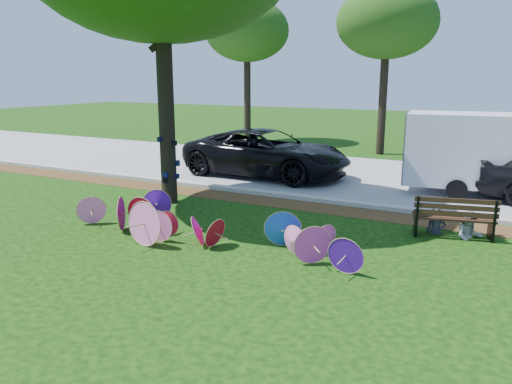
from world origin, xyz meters
TOP-DOWN VIEW (x-y plane):
  - ground at (0.00, 0.00)m, footprint 90.00×90.00m
  - mulch_strip at (0.00, 4.50)m, footprint 90.00×1.00m
  - curb at (0.00, 5.20)m, footprint 90.00×0.30m
  - street at (0.00, 9.35)m, footprint 90.00×8.00m
  - parasol_pile at (-0.26, 0.63)m, footprint 7.12×2.13m
  - black_van at (-2.13, 7.83)m, footprint 6.07×3.00m
  - cargo_trailer at (4.18, 8.17)m, footprint 3.25×2.28m
  - park_bench at (4.61, 3.61)m, footprint 1.88×1.06m
  - person_left at (4.26, 3.66)m, footprint 0.47×0.36m
  - person_right at (4.96, 3.66)m, footprint 0.71×0.63m
  - bg_trees at (1.40, 15.39)m, footprint 23.16×5.53m

SIDE VIEW (x-z plane):
  - ground at x=0.00m, z-range 0.00..0.00m
  - mulch_strip at x=0.00m, z-range 0.00..0.01m
  - street at x=0.00m, z-range 0.00..0.01m
  - curb at x=0.00m, z-range 0.00..0.12m
  - parasol_pile at x=-0.26m, z-range -0.10..0.87m
  - park_bench at x=4.61m, z-range 0.00..0.92m
  - person_left at x=4.26m, z-range 0.00..1.16m
  - person_right at x=4.96m, z-range 0.00..1.22m
  - black_van at x=-2.13m, z-range 0.00..1.65m
  - cargo_trailer at x=4.18m, z-range 0.00..2.72m
  - bg_trees at x=1.40m, z-range 2.07..9.47m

